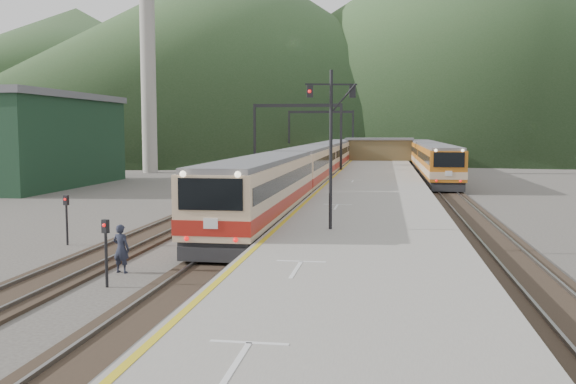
% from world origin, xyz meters
% --- Properties ---
extents(ground, '(400.00, 400.00, 0.00)m').
position_xyz_m(ground, '(0.00, 0.00, 0.00)').
color(ground, '#47423D').
rests_on(ground, ground).
extents(track_main, '(2.60, 200.00, 0.23)m').
position_xyz_m(track_main, '(0.00, 40.00, 0.07)').
color(track_main, black).
rests_on(track_main, ground).
extents(track_far, '(2.60, 200.00, 0.23)m').
position_xyz_m(track_far, '(-5.00, 40.00, 0.07)').
color(track_far, black).
rests_on(track_far, ground).
extents(track_second, '(2.60, 200.00, 0.23)m').
position_xyz_m(track_second, '(11.50, 40.00, 0.07)').
color(track_second, black).
rests_on(track_second, ground).
extents(platform, '(8.00, 100.00, 1.00)m').
position_xyz_m(platform, '(5.60, 38.00, 0.50)').
color(platform, gray).
rests_on(platform, ground).
extents(gantry_near, '(9.55, 0.25, 8.00)m').
position_xyz_m(gantry_near, '(-2.85, 55.00, 5.59)').
color(gantry_near, black).
rests_on(gantry_near, ground).
extents(gantry_far, '(9.55, 0.25, 8.00)m').
position_xyz_m(gantry_far, '(-2.85, 80.00, 5.59)').
color(gantry_far, black).
rests_on(gantry_far, ground).
extents(warehouse, '(14.50, 20.50, 8.60)m').
position_xyz_m(warehouse, '(-28.00, 42.00, 4.32)').
color(warehouse, black).
rests_on(warehouse, ground).
extents(smokestack, '(1.80, 1.80, 30.00)m').
position_xyz_m(smokestack, '(-22.00, 62.00, 15.00)').
color(smokestack, '#9E998E').
rests_on(smokestack, ground).
extents(station_shed, '(9.40, 4.40, 3.10)m').
position_xyz_m(station_shed, '(5.60, 78.00, 2.57)').
color(station_shed, brown).
rests_on(station_shed, platform).
extents(hill_a, '(180.00, 180.00, 60.00)m').
position_xyz_m(hill_a, '(-40.00, 190.00, 30.00)').
color(hill_a, '#2C4B24').
rests_on(hill_a, ground).
extents(hill_b, '(220.00, 220.00, 75.00)m').
position_xyz_m(hill_b, '(30.00, 230.00, 37.50)').
color(hill_b, '#2C4B24').
rests_on(hill_b, ground).
extents(hill_d, '(200.00, 200.00, 55.00)m').
position_xyz_m(hill_d, '(-120.00, 240.00, 27.50)').
color(hill_d, '#2C4B24').
rests_on(hill_d, ground).
extents(main_train, '(3.03, 82.99, 3.70)m').
position_xyz_m(main_train, '(0.00, 51.62, 2.08)').
color(main_train, tan).
rests_on(main_train, track_main).
extents(second_train, '(2.97, 60.97, 3.63)m').
position_xyz_m(second_train, '(11.50, 70.27, 2.04)').
color(second_train, '#BA6518').
rests_on(second_train, track_second).
extents(signal_mast, '(2.16, 0.65, 6.72)m').
position_xyz_m(signal_mast, '(4.15, 14.16, 5.11)').
color(signal_mast, black).
rests_on(signal_mast, platform).
extents(short_signal_a, '(0.26, 0.23, 2.27)m').
position_xyz_m(short_signal_a, '(-2.68, 6.86, 1.46)').
color(short_signal_a, black).
rests_on(short_signal_a, ground).
extents(short_signal_b, '(0.27, 0.24, 2.27)m').
position_xyz_m(short_signal_b, '(-2.59, 24.56, 1.46)').
color(short_signal_b, black).
rests_on(short_signal_b, ground).
extents(short_signal_c, '(0.25, 0.20, 2.27)m').
position_xyz_m(short_signal_c, '(-7.82, 14.03, 1.46)').
color(short_signal_c, black).
rests_on(short_signal_c, ground).
extents(worker, '(0.73, 0.55, 1.80)m').
position_xyz_m(worker, '(-3.08, 8.99, 0.90)').
color(worker, '#212433').
rests_on(worker, ground).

